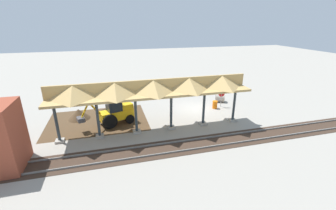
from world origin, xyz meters
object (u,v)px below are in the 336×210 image
object	(u,v)px
stop_sign	(221,95)
concrete_pipe	(220,98)
backhoe	(115,112)
traffic_barrel	(215,105)

from	to	relation	value
stop_sign	concrete_pipe	distance (m)	2.00
concrete_pipe	backhoe	bearing A→B (deg)	13.75
stop_sign	backhoe	world-z (taller)	backhoe
traffic_barrel	stop_sign	bearing A→B (deg)	-161.66
traffic_barrel	backhoe	bearing A→B (deg)	6.41
backhoe	concrete_pipe	distance (m)	13.43
stop_sign	backhoe	distance (m)	12.40
concrete_pipe	traffic_barrel	bearing A→B (deg)	49.43
backhoe	concrete_pipe	world-z (taller)	backhoe
stop_sign	traffic_barrel	xyz separation A→B (m)	(0.91, 0.30, -0.99)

